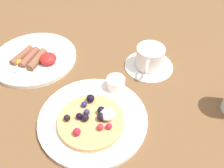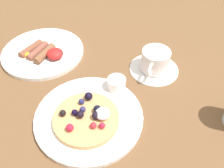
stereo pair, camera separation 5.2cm
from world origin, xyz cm
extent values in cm
cube|color=brown|center=(0.00, 0.00, -1.50)|extent=(177.94, 158.67, 3.00)
cylinder|color=white|center=(-4.24, -5.43, 0.60)|extent=(25.64, 25.64, 1.19)
cylinder|color=tan|center=(-4.58, -6.92, 1.83)|extent=(15.22, 15.22, 1.27)
sphere|color=black|center=(-5.83, -6.96, 3.30)|extent=(1.68, 1.68, 1.68)
sphere|color=navy|center=(-1.68, -7.17, 3.15)|extent=(1.38, 1.38, 1.38)
sphere|color=#BF1E39|center=(-7.52, -10.54, 3.30)|extent=(1.68, 1.68, 1.68)
sphere|color=red|center=(-2.53, -9.57, 3.18)|extent=(1.43, 1.43, 1.43)
sphere|color=black|center=(-4.66, -1.51, 3.44)|extent=(1.95, 1.95, 1.95)
sphere|color=navy|center=(-6.16, -3.04, 3.16)|extent=(1.40, 1.40, 1.40)
sphere|color=black|center=(-2.14, -5.27, 3.40)|extent=(1.88, 1.88, 1.88)
sphere|color=black|center=(-9.89, -6.72, 3.21)|extent=(1.50, 1.50, 1.50)
sphere|color=red|center=(-0.66, -9.46, 3.15)|extent=(1.37, 1.37, 1.37)
sphere|color=black|center=(-2.21, -7.04, 3.42)|extent=(1.91, 1.91, 1.91)
sphere|color=navy|center=(-5.52, -5.33, 3.16)|extent=(1.40, 1.40, 1.40)
sphere|color=black|center=(-7.19, -6.37, 3.20)|extent=(1.47, 1.47, 1.47)
ellipsoid|color=white|center=(-0.83, -6.50, 3.51)|extent=(3.48, 3.48, 2.09)
cylinder|color=white|center=(1.81, 3.98, 2.69)|extent=(4.76, 4.76, 3.00)
cylinder|color=maroon|center=(1.81, 3.98, 3.29)|extent=(3.91, 3.91, 0.36)
cylinder|color=white|center=(-21.68, 18.12, 0.61)|extent=(24.91, 24.91, 1.21)
cylinder|color=brown|center=(-20.11, 15.31, 2.31)|extent=(5.01, 8.37, 2.20)
cylinder|color=brown|center=(-22.45, 16.27, 2.31)|extent=(5.20, 8.34, 2.20)
cylinder|color=brown|center=(-24.78, 17.24, 2.31)|extent=(5.98, 8.13, 2.20)
ellipsoid|color=white|center=(-25.02, 14.43, 1.51)|extent=(7.97, 6.77, 0.60)
sphere|color=yellow|center=(-25.02, 14.43, 2.01)|extent=(2.00, 2.00, 2.00)
ellipsoid|color=red|center=(-16.93, 15.15, 2.55)|extent=(4.86, 4.86, 2.67)
cylinder|color=white|center=(12.18, 12.86, 0.31)|extent=(14.06, 14.06, 0.62)
cylinder|color=white|center=(12.18, 12.86, 3.60)|extent=(7.91, 7.91, 5.95)
torus|color=white|center=(10.48, 8.21, 3.89)|extent=(2.17, 4.16, 4.13)
cylinder|color=#856448|center=(12.18, 12.86, 5.50)|extent=(6.73, 6.73, 0.48)
camera|label=1|loc=(-1.82, -38.47, 46.16)|focal=37.90mm
camera|label=2|loc=(3.37, -38.47, 46.16)|focal=37.90mm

